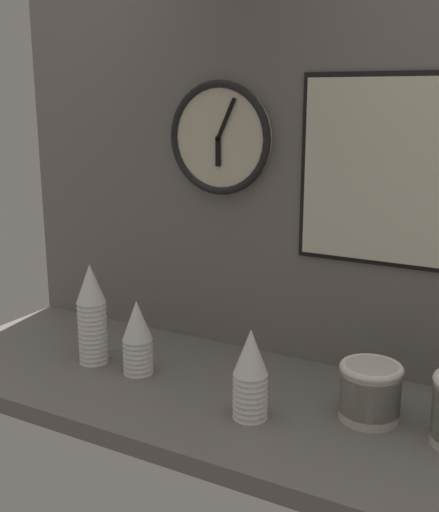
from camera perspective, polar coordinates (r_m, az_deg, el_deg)
The scene contains 8 objects.
ground_plane at distance 1.50m, azimuth 1.30°, elevation -12.66°, with size 1.60×0.56×0.04m, color slate.
wall_tiled_back at distance 1.59m, azimuth 5.94°, elevation 9.27°, with size 1.60×0.03×1.05m.
cup_stack_center_left at distance 1.57m, azimuth -7.31°, elevation -7.15°, with size 0.07×0.07×0.18m.
cup_stack_center_right at distance 1.35m, azimuth 2.77°, elevation -10.42°, with size 0.07×0.07×0.20m.
cup_stack_left at distance 1.63m, azimuth -11.28°, elevation -5.05°, with size 0.07×0.07×0.26m.
bowl_stack_right at distance 1.39m, azimuth 13.24°, elevation -11.55°, with size 0.13×0.13×0.12m.
wall_clock at distance 1.63m, azimuth 0.02°, elevation 10.42°, with size 0.28×0.03×0.28m.
menu_board at distance 1.48m, azimuth 15.46°, elevation 7.18°, with size 0.45×0.01×0.43m.
Camera 1 is at (0.62, -1.19, 0.66)m, focal length 45.00 mm.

